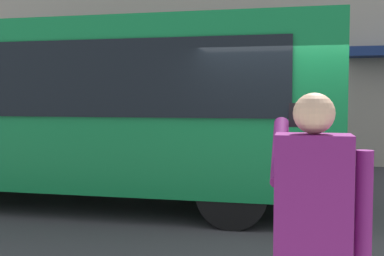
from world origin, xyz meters
name	(u,v)px	position (x,y,z in m)	size (l,w,h in m)	color
ground_plane	(291,224)	(0.00, 0.00, 0.00)	(60.00, 60.00, 0.00)	#38383A
red_bus	(68,106)	(3.82, -0.69, 1.68)	(9.05, 2.54, 3.08)	#0F7238
pedestrian_photographer	(313,225)	(-0.16, 4.31, 1.14)	(0.53, 0.52, 1.70)	#2D2D33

